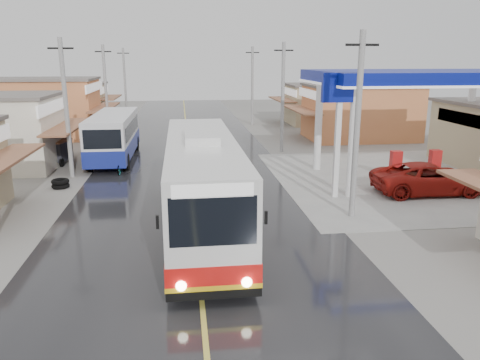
# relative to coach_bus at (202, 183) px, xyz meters

# --- Properties ---
(ground) EXTENTS (120.00, 120.00, 0.00)m
(ground) POSITION_rel_coach_bus_xyz_m (-0.32, 0.77, -1.96)
(ground) COLOR slate
(ground) RESTS_ON ground
(road) EXTENTS (12.00, 90.00, 0.02)m
(road) POSITION_rel_coach_bus_xyz_m (-0.32, 15.77, -1.95)
(road) COLOR black
(road) RESTS_ON ground
(centre_line) EXTENTS (0.15, 90.00, 0.01)m
(centre_line) POSITION_rel_coach_bus_xyz_m (-0.32, 15.77, -1.94)
(centre_line) COLOR #D8CC4C
(centre_line) RESTS_ON road
(shopfronts_left) EXTENTS (11.00, 44.00, 5.20)m
(shopfronts_left) POSITION_rel_coach_bus_xyz_m (-13.32, 18.77, -1.96)
(shopfronts_left) COLOR tan
(shopfronts_left) RESTS_ON ground
(shopfronts_right) EXTENTS (11.00, 44.00, 4.80)m
(shopfronts_right) POSITION_rel_coach_bus_xyz_m (14.68, 12.77, -1.96)
(shopfronts_right) COLOR beige
(shopfronts_right) RESTS_ON ground
(utility_poles_left) EXTENTS (1.60, 50.00, 8.00)m
(utility_poles_left) POSITION_rel_coach_bus_xyz_m (-7.32, 16.77, -1.96)
(utility_poles_left) COLOR gray
(utility_poles_left) RESTS_ON ground
(utility_poles_right) EXTENTS (1.60, 36.00, 8.00)m
(utility_poles_right) POSITION_rel_coach_bus_xyz_m (6.68, 15.77, -1.96)
(utility_poles_right) COLOR gray
(utility_poles_right) RESTS_ON ground
(coach_bus) EXTENTS (3.06, 13.06, 4.07)m
(coach_bus) POSITION_rel_coach_bus_xyz_m (0.00, 0.00, 0.00)
(coach_bus) COLOR silver
(coach_bus) RESTS_ON road
(second_bus) EXTENTS (2.63, 9.51, 3.15)m
(second_bus) POSITION_rel_coach_bus_xyz_m (-5.41, 14.43, -0.26)
(second_bus) COLOR silver
(second_bus) RESTS_ON road
(jeepney) EXTENTS (5.83, 2.74, 1.61)m
(jeepney) POSITION_rel_coach_bus_xyz_m (11.94, 3.84, -1.16)
(jeepney) COLOR maroon
(jeepney) RESTS_ON ground
(cyclist) EXTENTS (0.86, 1.95, 2.04)m
(cyclist) POSITION_rel_coach_bus_xyz_m (-4.50, 10.32, -1.29)
(cyclist) COLOR black
(cyclist) RESTS_ON ground
(tricycle_near) EXTENTS (1.71, 2.28, 1.59)m
(tricycle_near) POSITION_rel_coach_bus_xyz_m (-8.98, 13.49, -1.05)
(tricycle_near) COLOR #26262D
(tricycle_near) RESTS_ON ground
(tyre_stack) EXTENTS (0.96, 0.96, 0.49)m
(tyre_stack) POSITION_rel_coach_bus_xyz_m (-7.41, 7.30, -1.72)
(tyre_stack) COLOR black
(tyre_stack) RESTS_ON ground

